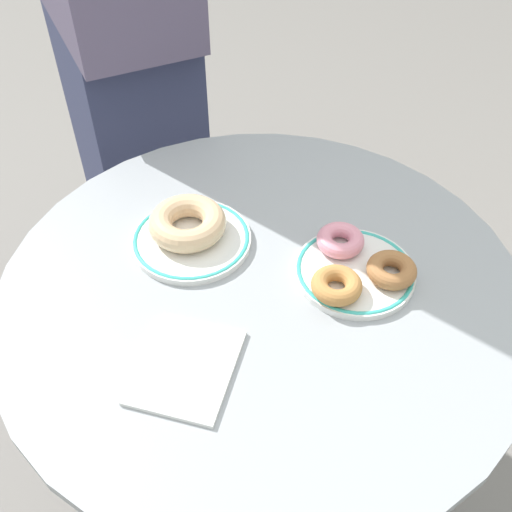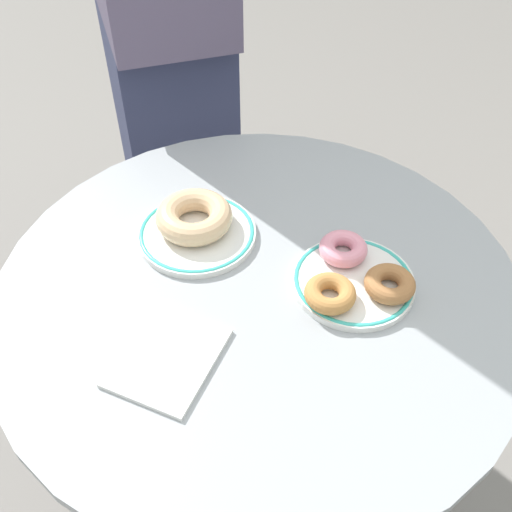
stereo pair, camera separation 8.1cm
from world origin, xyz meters
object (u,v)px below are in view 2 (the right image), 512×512
person_figure (162,32)px  donut_pink_frosted (343,249)px  cafe_table (258,387)px  plate_left (197,233)px  donut_cinnamon (390,284)px  donut_old_fashioned (331,291)px  plate_right (353,282)px  donut_glazed (194,217)px  paper_napkin (168,357)px

person_figure → donut_pink_frosted: bearing=-37.3°
cafe_table → person_figure: (-0.43, 0.48, 0.33)m
plate_left → person_figure: person_figure is taller
donut_cinnamon → person_figure: size_ratio=0.04×
donut_old_fashioned → donut_pink_frosted: bearing=97.4°
donut_pink_frosted → plate_right: bearing=-53.0°
donut_glazed → person_figure: size_ratio=0.07×
donut_cinnamon → paper_napkin: donut_cinnamon is taller
donut_pink_frosted → cafe_table: bearing=-136.5°
donut_pink_frosted → person_figure: 0.65m
donut_pink_frosted → paper_napkin: bearing=-119.5°
plate_right → person_figure: person_figure is taller
donut_glazed → donut_cinnamon: (0.29, -0.01, -0.01)m
plate_right → donut_cinnamon: size_ratio=2.46×
plate_right → donut_old_fashioned: bearing=-112.3°
donut_old_fashioned → paper_napkin: (-0.15, -0.16, -0.02)m
plate_right → person_figure: (-0.54, 0.43, 0.06)m
donut_glazed → paper_napkin: size_ratio=0.82×
donut_cinnamon → plate_left: bearing=-179.5°
person_figure → donut_cinnamon: bearing=-36.0°
donut_cinnamon → cafe_table: bearing=-164.0°
donut_glazed → donut_cinnamon: bearing=-1.2°
plate_left → donut_cinnamon: bearing=0.5°
person_figure → plate_left: bearing=-54.6°
donut_old_fashioned → person_figure: bearing=138.0°
plate_left → plate_right: 0.24m
donut_pink_frosted → paper_napkin: (-0.14, -0.24, -0.02)m
cafe_table → person_figure: size_ratio=0.45×
donut_old_fashioned → person_figure: person_figure is taller
cafe_table → donut_pink_frosted: donut_pink_frosted is taller
plate_right → donut_glazed: bearing=178.5°
cafe_table → paper_napkin: 0.31m
paper_napkin → person_figure: person_figure is taller
donut_cinnamon → donut_old_fashioned: 0.08m
plate_left → donut_cinnamon: donut_cinnamon is taller
cafe_table → donut_cinnamon: (0.17, 0.05, 0.28)m
paper_napkin → person_figure: (-0.38, 0.64, 0.07)m
plate_left → donut_cinnamon: (0.28, 0.00, 0.02)m
plate_left → donut_pink_frosted: donut_pink_frosted is taller
donut_old_fashioned → paper_napkin: bearing=-132.4°
paper_napkin → donut_glazed: bearing=109.9°
plate_left → donut_old_fashioned: 0.22m
donut_glazed → paper_napkin: 0.23m
cafe_table → paper_napkin: bearing=-106.9°
person_figure → plate_right: bearing=-38.3°
cafe_table → donut_pink_frosted: size_ratio=11.19×
donut_glazed → donut_pink_frosted: donut_glazed is taller
cafe_table → plate_left: plate_left is taller
donut_glazed → person_figure: (-0.30, 0.42, 0.04)m
plate_left → plate_right: bearing=0.5°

